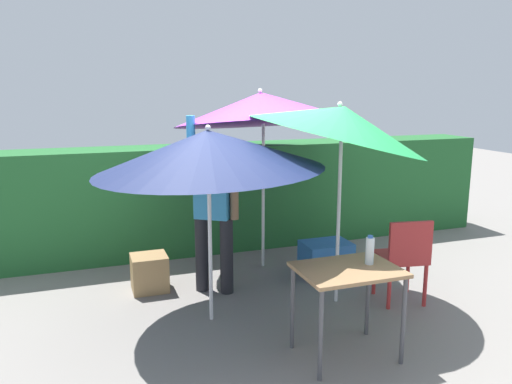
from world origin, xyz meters
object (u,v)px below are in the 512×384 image
Objects in this scene: umbrella_orange at (208,150)px; person_vendor at (213,207)px; crate_cardboard at (149,273)px; bottle_water at (370,250)px; umbrella_yellow at (341,122)px; umbrella_rainbow at (262,108)px; folding_table at (348,279)px; chair_plastic at (404,255)px; cooler_box at (326,258)px.

person_vendor is at bearing 72.75° from umbrella_orange.
person_vendor is at bearing -21.99° from crate_cardboard.
crate_cardboard is at bearing 128.93° from bottle_water.
umbrella_rainbow is at bearing 107.46° from umbrella_yellow.
crate_cardboard is (-1.40, -0.30, -1.73)m from umbrella_rainbow.
bottle_water is (0.21, 0.03, 0.21)m from folding_table.
chair_plastic is at bearing -28.21° from person_vendor.
bottle_water reaches higher than crate_cardboard.
umbrella_orange reaches higher than chair_plastic.
umbrella_rainbow is 4.05× the size of cooler_box.
umbrella_orange is 1.10× the size of person_vendor.
chair_plastic is 1.11× the size of folding_table.
folding_table is at bearing -91.99° from umbrella_rainbow.
umbrella_orange is 3.73× the size of cooler_box.
umbrella_rainbow is at bearing 141.22° from cooler_box.
umbrella_orange is at bearing 130.89° from folding_table.
folding_table is 0.29m from bottle_water.
chair_plastic is at bearing -56.65° from umbrella_rainbow.
umbrella_yellow reaches higher than chair_plastic.
umbrella_rainbow is 2.28m from chair_plastic.
person_vendor reaches higher than cooler_box.
umbrella_yellow is at bearing 0.86° from umbrella_orange.
umbrella_orange is 2.33× the size of chair_plastic.
umbrella_rainbow is 2.52× the size of chair_plastic.
umbrella_rainbow is 1.08× the size of umbrella_orange.
cooler_box is (0.25, 0.69, -1.64)m from umbrella_yellow.
umbrella_orange is at bearing 137.78° from bottle_water.
bottle_water is (1.53, -1.89, 0.67)m from crate_cardboard.
folding_table is (1.32, -1.92, 0.47)m from crate_cardboard.
folding_table is (0.87, -1.00, -0.95)m from umbrella_orange.
umbrella_rainbow is 5.73× the size of crate_cardboard.
chair_plastic is 1.16m from bottle_water.
person_vendor is at bearing 151.79° from chair_plastic.
chair_plastic is 1.60× the size of cooler_box.
bottle_water is at bearing -103.83° from umbrella_yellow.
umbrella_yellow reaches higher than cooler_box.
folding_table is (-1.06, -0.73, 0.15)m from chair_plastic.
bottle_water is (0.13, -2.19, -1.06)m from umbrella_rainbow.
umbrella_orange is 1.63m from bottle_water.
umbrella_orange is 8.63× the size of bottle_water.
umbrella_yellow is 1.79m from cooler_box.
crate_cardboard is at bearing 116.28° from umbrella_orange.
chair_plastic is 1.29m from folding_table.
umbrella_orange is at bearing -179.14° from umbrella_yellow.
person_vendor is 3.39× the size of cooler_box.
umbrella_yellow is at bearing 154.11° from chair_plastic.
crate_cardboard is (-2.38, 1.19, -0.31)m from chair_plastic.
folding_table is 3.33× the size of bottle_water.
person_vendor is 1.85m from bottle_water.
person_vendor is 1.02m from crate_cardboard.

